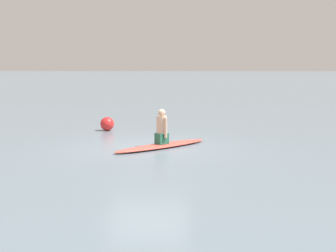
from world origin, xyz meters
TOP-DOWN VIEW (x-y plane):
  - ground_plane at (0.00, 0.00)m, footprint 400.00×400.00m
  - surfboard at (-0.45, 0.05)m, footprint 2.72×2.92m
  - person_paddler at (-0.45, 0.05)m, footprint 0.44×0.45m
  - buoy_marker at (2.13, -3.11)m, footprint 0.52×0.52m

SIDE VIEW (x-z plane):
  - ground_plane at x=0.00m, z-range 0.00..0.00m
  - surfboard at x=-0.45m, z-range 0.00..0.12m
  - buoy_marker at x=2.13m, z-range 0.00..0.52m
  - person_paddler at x=-0.45m, z-range 0.07..1.12m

